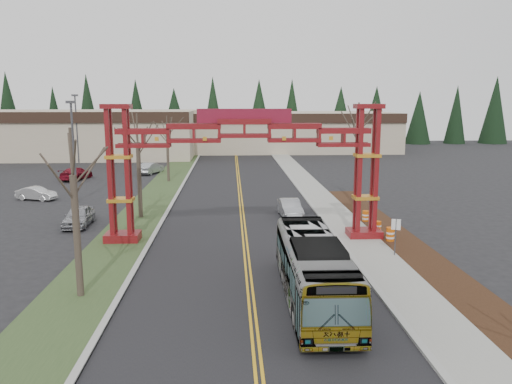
{
  "coord_description": "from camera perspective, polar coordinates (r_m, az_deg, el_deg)",
  "views": [
    {
      "loc": [
        -0.88,
        -13.98,
        9.08
      ],
      "look_at": [
        0.6,
        15.26,
        3.73
      ],
      "focal_mm": 35.0,
      "sensor_mm": 36.0,
      "label": 1
    }
  ],
  "objects": [
    {
      "name": "barrel_north",
      "position": [
        38.67,
        12.42,
        -2.77
      ],
      "size": [
        0.49,
        0.49,
        0.92
      ],
      "color": "#CD550B",
      "rests_on": "ground"
    },
    {
      "name": "road",
      "position": [
        40.03,
        -1.57,
        -2.74
      ],
      "size": [
        12.0,
        110.0,
        0.02
      ],
      "primitive_type": "cube",
      "color": "black",
      "rests_on": "ground"
    },
    {
      "name": "retail_building_east",
      "position": [
        94.72,
        3.72,
        6.97
      ],
      "size": [
        38.0,
        20.3,
        7.0
      ],
      "color": "#B8A98D",
      "rests_on": "ground"
    },
    {
      "name": "bare_tree_median_far",
      "position": [
        57.19,
        -10.12,
        6.55
      ],
      "size": [
        3.04,
        3.04,
        7.48
      ],
      "color": "#382D26",
      "rests_on": "ground"
    },
    {
      "name": "light_pole_far",
      "position": [
        78.41,
        -19.83,
        7.36
      ],
      "size": [
        0.87,
        0.43,
        10.03
      ],
      "color": "#3F3F44",
      "rests_on": "ground"
    },
    {
      "name": "bare_tree_right_far",
      "position": [
        43.76,
        11.58,
        6.96
      ],
      "size": [
        3.45,
        3.45,
        8.96
      ],
      "color": "#382D26",
      "rests_on": "ground"
    },
    {
      "name": "parked_car_far_a",
      "position": [
        64.45,
        -11.93,
        2.69
      ],
      "size": [
        2.91,
        4.67,
        1.45
      ],
      "primitive_type": "imported",
      "rotation": [
        0.0,
        0.0,
        2.81
      ],
      "color": "#989CA0",
      "rests_on": "ground"
    },
    {
      "name": "transit_bus",
      "position": [
        23.16,
        6.6,
        -8.8
      ],
      "size": [
        2.65,
        10.83,
        3.01
      ],
      "primitive_type": "imported",
      "rotation": [
        0.0,
        0.0,
        -0.01
      ],
      "color": "#B9BAC1",
      "rests_on": "ground"
    },
    {
      "name": "barrel_south",
      "position": [
        33.65,
        15.1,
        -4.77
      ],
      "size": [
        0.54,
        0.54,
        1.01
      ],
      "color": "#CD550B",
      "rests_on": "ground"
    },
    {
      "name": "gateway_arch",
      "position": [
        32.14,
        -1.33,
        4.83
      ],
      "size": [
        18.2,
        1.6,
        8.9
      ],
      "color": "#5F0E0C",
      "rests_on": "ground"
    },
    {
      "name": "barrel_mid",
      "position": [
        35.64,
        13.73,
        -3.96
      ],
      "size": [
        0.48,
        0.48,
        0.89
      ],
      "color": "#CD550B",
      "rests_on": "ground"
    },
    {
      "name": "sidewalk_right",
      "position": [
        40.89,
        9.14,
        -2.49
      ],
      "size": [
        2.6,
        110.0,
        0.14
      ],
      "primitive_type": "cube",
      "color": "gray",
      "rests_on": "ground"
    },
    {
      "name": "lane_line_left",
      "position": [
        40.02,
        -1.75,
        -2.72
      ],
      "size": [
        0.12,
        100.0,
        0.01
      ],
      "primitive_type": "cube",
      "color": "gold",
      "rests_on": "road"
    },
    {
      "name": "bare_tree_median_near",
      "position": [
        23.93,
        -20.19,
        1.71
      ],
      "size": [
        3.24,
        3.24,
        7.92
      ],
      "color": "#382D26",
      "rests_on": "ground"
    },
    {
      "name": "landscape_strip",
      "position": [
        27.91,
        20.95,
        -9.21
      ],
      "size": [
        2.6,
        50.0,
        0.12
      ],
      "primitive_type": "cube",
      "color": "black",
      "rests_on": "ground"
    },
    {
      "name": "curb_right",
      "position": [
        40.62,
        7.14,
        -2.53
      ],
      "size": [
        0.3,
        110.0,
        0.15
      ],
      "primitive_type": "cube",
      "color": "#A3A49E",
      "rests_on": "ground"
    },
    {
      "name": "parked_car_mid_a",
      "position": [
        62.07,
        -19.86,
        2.01
      ],
      "size": [
        3.02,
        5.3,
        1.45
      ],
      "primitive_type": "imported",
      "rotation": [
        0.0,
        0.0,
        2.93
      ],
      "color": "maroon",
      "rests_on": "ground"
    },
    {
      "name": "lane_line_right",
      "position": [
        40.03,
        -1.4,
        -2.72
      ],
      "size": [
        0.12,
        100.0,
        0.01
      ],
      "primitive_type": "cube",
      "color": "gold",
      "rests_on": "road"
    },
    {
      "name": "retail_building_west",
      "position": [
        90.89,
        -21.73,
        6.28
      ],
      "size": [
        46.0,
        22.3,
        7.5
      ],
      "color": "#B8A98D",
      "rests_on": "ground"
    },
    {
      "name": "parked_car_near_b",
      "position": [
        50.58,
        -23.8,
        -0.16
      ],
      "size": [
        3.97,
        2.36,
        1.24
      ],
      "primitive_type": "imported",
      "rotation": [
        0.0,
        0.0,
        1.27
      ],
      "color": "silver",
      "rests_on": "ground"
    },
    {
      "name": "street_sign",
      "position": [
        30.3,
        15.68,
        -4.21
      ],
      "size": [
        0.5,
        0.24,
        2.31
      ],
      "color": "#3F3F44",
      "rests_on": "ground"
    },
    {
      "name": "light_pole_near",
      "position": [
        47.9,
        -20.14,
        5.17
      ],
      "size": [
        0.79,
        0.4,
        9.11
      ],
      "color": "#3F3F44",
      "rests_on": "ground"
    },
    {
      "name": "conifer_treeline",
      "position": [
        106.01,
        -2.32,
        8.96
      ],
      "size": [
        116.1,
        5.6,
        13.0
      ],
      "color": "black",
      "rests_on": "ground"
    },
    {
      "name": "bare_tree_median_mid",
      "position": [
        39.44,
        -13.36,
        5.49
      ],
      "size": [
        3.33,
        3.33,
        8.16
      ],
      "color": "#382D26",
      "rests_on": "ground"
    },
    {
      "name": "silver_sedan",
      "position": [
        39.56,
        3.9,
        -1.87
      ],
      "size": [
        1.78,
        4.41,
        1.42
      ],
      "primitive_type": "imported",
      "rotation": [
        0.0,
        0.0,
        0.06
      ],
      "color": "#A5A8AD",
      "rests_on": "ground"
    },
    {
      "name": "grass_median",
      "position": [
        40.64,
        -12.94,
        -2.76
      ],
      "size": [
        4.0,
        110.0,
        0.08
      ],
      "primitive_type": "cube",
      "color": "#324924",
      "rests_on": "ground"
    },
    {
      "name": "curb_left",
      "position": [
        40.35,
        -10.35,
        -2.7
      ],
      "size": [
        0.3,
        110.0,
        0.15
      ],
      "primitive_type": "cube",
      "color": "#A3A49E",
      "rests_on": "ground"
    },
    {
      "name": "parked_car_near_a",
      "position": [
        38.99,
        -19.61,
        -2.61
      ],
      "size": [
        1.91,
        4.36,
        1.46
      ],
      "primitive_type": "imported",
      "rotation": [
        0.0,
        0.0,
        0.04
      ],
      "color": "#97999E",
      "rests_on": "ground"
    }
  ]
}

